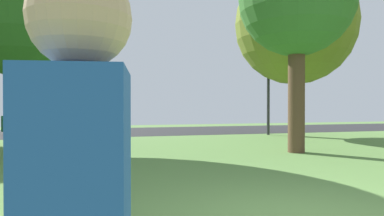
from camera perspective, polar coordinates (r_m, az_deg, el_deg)
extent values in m
cube|color=#28282B|center=(19.82, -7.79, -3.73)|extent=(44.00, 6.40, 0.01)
cylinder|color=brown|center=(11.46, 16.42, 2.07)|extent=(0.51, 0.51, 3.58)
cylinder|color=brown|center=(11.81, -25.06, 0.83)|extent=(0.51, 0.51, 3.10)
cylinder|color=brown|center=(17.24, 16.21, 1.57)|extent=(0.50, 0.50, 3.59)
sphere|color=olive|center=(17.64, 16.24, 12.78)|extent=(5.60, 5.60, 5.60)
cube|color=#23519E|center=(0.91, -17.48, -15.68)|extent=(0.26, 0.35, 0.67)
sphere|color=tan|center=(0.89, -17.57, 13.73)|extent=(0.24, 0.24, 0.24)
cube|color=#195633|center=(20.10, -21.96, -2.17)|extent=(4.16, 1.80, 0.78)
cube|color=black|center=(20.11, -22.56, -0.39)|extent=(2.00, 1.58, 0.48)
cylinder|color=black|center=(20.89, -17.69, -2.66)|extent=(0.64, 0.22, 0.64)
cylinder|color=black|center=(19.09, -17.94, -2.96)|extent=(0.64, 0.22, 0.64)
cylinder|color=black|center=(21.22, -25.58, -2.63)|extent=(0.64, 0.22, 0.64)
cylinder|color=black|center=(19.46, -26.55, -2.92)|extent=(0.64, 0.22, 0.64)
cylinder|color=#2D2D33|center=(17.79, 12.16, 3.02)|extent=(0.14, 0.14, 4.50)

